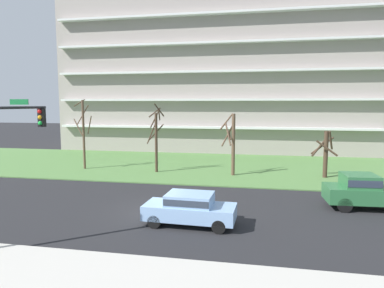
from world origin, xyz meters
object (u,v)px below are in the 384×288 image
at_px(tree_center, 232,142).
at_px(sedan_blue_center_left, 190,208).
at_px(pickup_green_near_left, 371,191).
at_px(traffic_signal_mast, 7,145).
at_px(tree_far_left, 84,132).
at_px(tree_right, 325,152).
at_px(tree_left, 156,137).

distance_m(tree_center, sedan_blue_center_left, 12.27).
relative_size(pickup_green_near_left, traffic_signal_mast, 0.90).
bearing_deg(tree_far_left, pickup_green_near_left, -20.22).
bearing_deg(tree_right, tree_center, -176.18).
bearing_deg(tree_right, tree_left, -178.69).
height_order(tree_left, tree_center, tree_left).
bearing_deg(tree_center, sedan_blue_center_left, -95.31).
bearing_deg(traffic_signal_mast, tree_center, 61.37).
distance_m(tree_left, pickup_green_near_left, 16.82).
bearing_deg(tree_left, traffic_signal_mast, -96.92).
bearing_deg(traffic_signal_mast, tree_right, 45.21).
relative_size(tree_left, sedan_blue_center_left, 1.32).
distance_m(tree_far_left, pickup_green_near_left, 23.11).
xyz_separation_m(tree_left, traffic_signal_mast, (-1.87, -15.43, 1.09)).
xyz_separation_m(tree_center, tree_right, (7.30, 0.49, -0.69)).
bearing_deg(sedan_blue_center_left, tree_far_left, 136.55).
height_order(tree_far_left, pickup_green_near_left, tree_far_left).
relative_size(tree_center, pickup_green_near_left, 0.93).
bearing_deg(tree_right, pickup_green_near_left, -82.63).
height_order(tree_far_left, sedan_blue_center_left, tree_far_left).
xyz_separation_m(tree_left, pickup_green_near_left, (14.80, -7.75, -2.02)).
xyz_separation_m(tree_center, pickup_green_near_left, (8.34, -7.58, -1.77)).
bearing_deg(traffic_signal_mast, sedan_blue_center_left, 23.89).
distance_m(tree_left, tree_center, 6.46).
relative_size(tree_left, tree_right, 1.55).
height_order(tree_left, tree_right, tree_left).
bearing_deg(tree_far_left, tree_center, -1.59).
distance_m(tree_left, traffic_signal_mast, 15.58).
height_order(pickup_green_near_left, sedan_blue_center_left, pickup_green_near_left).
xyz_separation_m(tree_center, traffic_signal_mast, (-8.33, -15.26, 1.33)).
height_order(tree_center, tree_right, tree_center).
bearing_deg(sedan_blue_center_left, tree_right, 58.45).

